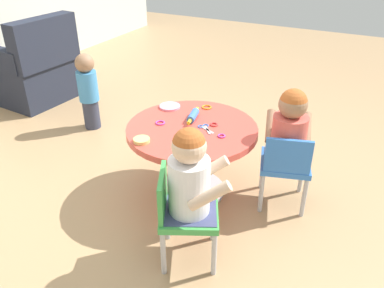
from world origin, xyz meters
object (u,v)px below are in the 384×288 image
object	(u,v)px
seated_child_left	(190,176)
child_chair_right	(285,165)
child_chair_left	(183,212)
rolling_pin	(193,116)
craft_table	(192,145)
craft_scissors	(205,128)
seated_child_right	(290,129)
toddler_standing	(88,89)
armchair_dark	(34,70)

from	to	relation	value
seated_child_left	child_chair_right	bearing A→B (deg)	-25.27
child_chair_left	rolling_pin	xyz separation A→B (m)	(0.65, 0.27, 0.21)
rolling_pin	craft_table	bearing A→B (deg)	-156.19
craft_table	child_chair_left	bearing A→B (deg)	-157.59
rolling_pin	craft_scissors	world-z (taller)	rolling_pin
craft_table	seated_child_right	xyz separation A→B (m)	(0.18, -0.57, 0.17)
child_chair_right	seated_child_right	world-z (taller)	seated_child_right
craft_table	seated_child_left	world-z (taller)	seated_child_left
child_chair_left	child_chair_right	distance (m)	0.77
craft_table	seated_child_right	bearing A→B (deg)	-72.84
child_chair_right	craft_scissors	world-z (taller)	child_chair_right
seated_child_left	toddler_standing	world-z (taller)	seated_child_left
craft_table	craft_scissors	xyz separation A→B (m)	(0.02, -0.08, 0.13)
seated_child_right	armchair_dark	world-z (taller)	armchair_dark
armchair_dark	rolling_pin	distance (m)	2.20
seated_child_left	rolling_pin	xyz separation A→B (m)	(0.63, 0.31, -0.01)
craft_table	rolling_pin	distance (m)	0.19
craft_scissors	child_chair_left	bearing A→B (deg)	-165.64
seated_child_left	rolling_pin	bearing A→B (deg)	25.87
craft_table	child_chair_right	distance (m)	0.60
seated_child_right	craft_scissors	distance (m)	0.51
child_chair_left	toddler_standing	size ratio (longest dim) A/B	0.80
seated_child_left	child_chair_right	xyz separation A→B (m)	(0.67, -0.32, -0.23)
craft_table	armchair_dark	distance (m)	2.26
craft_table	craft_scissors	distance (m)	0.16
armchair_dark	craft_scissors	xyz separation A→B (m)	(-0.68, -2.23, 0.19)
child_chair_right	craft_scissors	distance (m)	0.55
seated_child_left	seated_child_right	bearing A→B (deg)	-23.29
child_chair_left	rolling_pin	bearing A→B (deg)	22.63
rolling_pin	seated_child_left	bearing A→B (deg)	-154.13
seated_child_left	craft_scissors	bearing A→B (deg)	18.21
rolling_pin	craft_scissors	xyz separation A→B (m)	(-0.08, -0.13, -0.02)
child_chair_left	craft_scissors	world-z (taller)	child_chair_left
seated_child_left	toddler_standing	size ratio (longest dim) A/B	0.76
seated_child_right	rolling_pin	xyz separation A→B (m)	(-0.07, 0.61, -0.01)
seated_child_right	toddler_standing	size ratio (longest dim) A/B	0.76
child_chair_right	craft_scissors	size ratio (longest dim) A/B	3.90
armchair_dark	seated_child_left	bearing A→B (deg)	-117.14
craft_table	rolling_pin	bearing A→B (deg)	23.81
toddler_standing	craft_scissors	size ratio (longest dim) A/B	4.89
seated_child_left	craft_scissors	xyz separation A→B (m)	(0.55, 0.18, -0.03)
seated_child_left	rolling_pin	world-z (taller)	seated_child_left
craft_table	seated_child_left	size ratio (longest dim) A/B	1.62
armchair_dark	toddler_standing	world-z (taller)	armchair_dark
toddler_standing	child_chair_right	bearing A→B (deg)	-99.87
child_chair_left	craft_scissors	bearing A→B (deg)	14.36
child_chair_left	toddler_standing	world-z (taller)	toddler_standing
child_chair_right	rolling_pin	size ratio (longest dim) A/B	2.34
seated_child_left	seated_child_right	size ratio (longest dim) A/B	1.00
craft_table	toddler_standing	xyz separation A→B (m)	(0.45, 1.23, -0.01)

